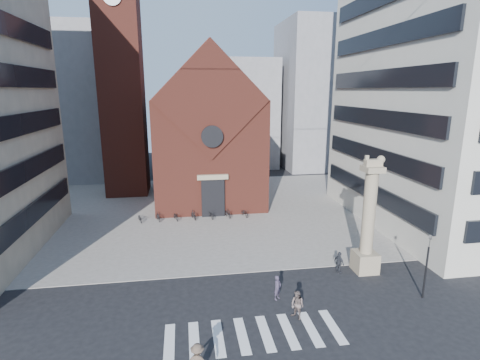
% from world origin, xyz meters
% --- Properties ---
extents(ground, '(120.00, 120.00, 0.00)m').
position_xyz_m(ground, '(0.00, 0.00, 0.00)').
color(ground, black).
rests_on(ground, ground).
extents(piazza, '(46.00, 30.00, 0.05)m').
position_xyz_m(piazza, '(0.00, 19.00, 0.03)').
color(piazza, '#9B948D').
rests_on(piazza, ground).
extents(zebra_crossing, '(10.20, 3.20, 0.01)m').
position_xyz_m(zebra_crossing, '(0.55, -3.00, 0.01)').
color(zebra_crossing, white).
rests_on(zebra_crossing, ground).
extents(church, '(12.00, 16.65, 18.00)m').
position_xyz_m(church, '(0.00, 25.04, 7.98)').
color(church, maroon).
rests_on(church, ground).
extents(campanile, '(5.50, 5.50, 31.20)m').
position_xyz_m(campanile, '(-10.00, 28.00, 15.74)').
color(campanile, maroon).
rests_on(campanile, ground).
extents(building_right, '(18.00, 22.00, 32.00)m').
position_xyz_m(building_right, '(24.00, 12.00, 16.00)').
color(building_right, beige).
rests_on(building_right, ground).
extents(bg_block_left, '(16.00, 14.00, 22.00)m').
position_xyz_m(bg_block_left, '(-20.00, 40.00, 11.00)').
color(bg_block_left, gray).
rests_on(bg_block_left, ground).
extents(bg_block_mid, '(14.00, 12.00, 18.00)m').
position_xyz_m(bg_block_mid, '(6.00, 45.00, 9.00)').
color(bg_block_mid, gray).
rests_on(bg_block_mid, ground).
extents(bg_block_right, '(16.00, 14.00, 24.00)m').
position_xyz_m(bg_block_right, '(22.00, 42.00, 12.00)').
color(bg_block_right, gray).
rests_on(bg_block_right, ground).
extents(lion_column, '(1.63, 1.60, 8.68)m').
position_xyz_m(lion_column, '(10.01, 3.00, 3.46)').
color(lion_column, tan).
rests_on(lion_column, ground).
extents(traffic_light, '(0.13, 0.16, 4.30)m').
position_xyz_m(traffic_light, '(12.00, -1.00, 2.29)').
color(traffic_light, black).
rests_on(traffic_light, ground).
extents(pedestrian_0, '(0.69, 0.68, 1.61)m').
position_xyz_m(pedestrian_0, '(2.70, 0.26, 0.81)').
color(pedestrian_0, '#3A3246').
rests_on(pedestrian_0, ground).
extents(pedestrian_1, '(1.03, 1.07, 1.74)m').
position_xyz_m(pedestrian_1, '(3.32, -1.94, 0.87)').
color(pedestrian_1, '#61524D').
rests_on(pedestrian_1, ground).
extents(pedestrian_2, '(0.69, 1.03, 1.63)m').
position_xyz_m(pedestrian_2, '(8.00, 3.00, 0.81)').
color(pedestrian_2, '#2B2D34').
rests_on(pedestrian_2, ground).
extents(scooter_0, '(0.95, 1.62, 0.80)m').
position_xyz_m(scooter_0, '(-7.45, 16.27, 0.45)').
color(scooter_0, black).
rests_on(scooter_0, piazza).
extents(scooter_1, '(0.83, 1.54, 0.89)m').
position_xyz_m(scooter_1, '(-5.67, 16.27, 0.50)').
color(scooter_1, black).
rests_on(scooter_1, piazza).
extents(scooter_2, '(0.95, 1.62, 0.80)m').
position_xyz_m(scooter_2, '(-3.88, 16.27, 0.45)').
color(scooter_2, black).
rests_on(scooter_2, piazza).
extents(scooter_3, '(0.83, 1.54, 0.89)m').
position_xyz_m(scooter_3, '(-2.09, 16.27, 0.50)').
color(scooter_3, black).
rests_on(scooter_3, piazza).
extents(scooter_4, '(0.95, 1.62, 0.80)m').
position_xyz_m(scooter_4, '(-0.31, 16.27, 0.45)').
color(scooter_4, black).
rests_on(scooter_4, piazza).
extents(scooter_5, '(0.83, 1.54, 0.89)m').
position_xyz_m(scooter_5, '(1.48, 16.27, 0.50)').
color(scooter_5, black).
rests_on(scooter_5, piazza).
extents(scooter_6, '(0.95, 1.62, 0.80)m').
position_xyz_m(scooter_6, '(3.26, 16.27, 0.45)').
color(scooter_6, black).
rests_on(scooter_6, piazza).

